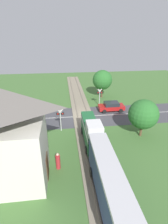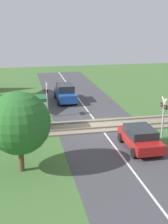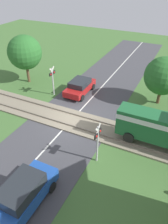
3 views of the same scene
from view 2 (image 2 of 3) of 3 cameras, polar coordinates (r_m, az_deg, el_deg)
ground_plane at (r=23.22m, az=2.81°, el=-2.66°), size 60.00×60.00×0.00m
road_surface at (r=23.22m, az=2.81°, el=-2.64°), size 48.00×6.40×0.02m
track_bed at (r=23.20m, az=2.82°, el=-2.50°), size 2.80×48.00×0.24m
car_near_crossing at (r=19.47m, az=10.21°, el=-4.61°), size 3.78×1.88×1.36m
car_far_side at (r=29.86m, az=-3.47°, el=3.52°), size 4.23×1.80×1.68m
crossing_signal_west_approach at (r=21.13m, az=14.33°, el=0.02°), size 0.90×0.18×2.83m
crossing_signal_east_approach at (r=25.01m, az=-6.79°, el=3.05°), size 0.90×0.18×2.83m
tree_roadside_hedge at (r=16.12m, az=-11.80°, el=-2.00°), size 3.25×3.25×4.29m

